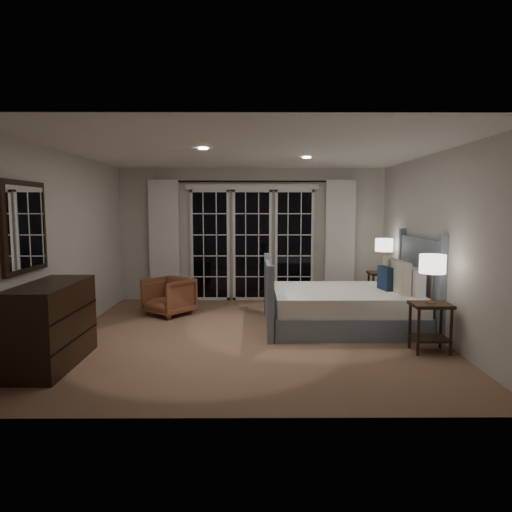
{
  "coord_description": "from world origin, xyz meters",
  "views": [
    {
      "loc": [
        0.02,
        -6.16,
        1.75
      ],
      "look_at": [
        0.06,
        0.53,
        1.05
      ],
      "focal_mm": 32.0,
      "sensor_mm": 36.0,
      "label": 1
    }
  ],
  "objects_px": {
    "bed": "(348,305)",
    "lamp_right": "(384,245)",
    "lamp_left": "(433,264)",
    "armchair": "(169,296)",
    "nightstand_right": "(383,285)",
    "dresser": "(51,324)",
    "nightstand_left": "(430,320)"
  },
  "relations": [
    {
      "from": "armchair",
      "to": "dresser",
      "type": "bearing_deg",
      "value": -71.68
    },
    {
      "from": "nightstand_right",
      "to": "lamp_right",
      "type": "distance_m",
      "value": 0.69
    },
    {
      "from": "bed",
      "to": "lamp_left",
      "type": "distance_m",
      "value": 1.58
    },
    {
      "from": "bed",
      "to": "nightstand_left",
      "type": "relative_size",
      "value": 3.76
    },
    {
      "from": "bed",
      "to": "nightstand_right",
      "type": "height_order",
      "value": "bed"
    },
    {
      "from": "lamp_right",
      "to": "armchair",
      "type": "height_order",
      "value": "lamp_right"
    },
    {
      "from": "nightstand_left",
      "to": "dresser",
      "type": "relative_size",
      "value": 0.46
    },
    {
      "from": "nightstand_right",
      "to": "lamp_left",
      "type": "xyz_separation_m",
      "value": [
        -0.09,
        -2.38,
        0.65
      ]
    },
    {
      "from": "armchair",
      "to": "nightstand_right",
      "type": "bearing_deg",
      "value": 44.27
    },
    {
      "from": "nightstand_left",
      "to": "lamp_left",
      "type": "relative_size",
      "value": 1.02
    },
    {
      "from": "nightstand_left",
      "to": "lamp_left",
      "type": "height_order",
      "value": "lamp_left"
    },
    {
      "from": "lamp_left",
      "to": "dresser",
      "type": "distance_m",
      "value": 4.48
    },
    {
      "from": "lamp_left",
      "to": "armchair",
      "type": "xyz_separation_m",
      "value": [
        -3.55,
        1.97,
        -0.77
      ]
    },
    {
      "from": "lamp_right",
      "to": "armchair",
      "type": "distance_m",
      "value": 3.75
    },
    {
      "from": "bed",
      "to": "armchair",
      "type": "xyz_separation_m",
      "value": [
        -2.78,
        0.8,
        -0.02
      ]
    },
    {
      "from": "bed",
      "to": "lamp_right",
      "type": "bearing_deg",
      "value": 54.59
    },
    {
      "from": "armchair",
      "to": "lamp_right",
      "type": "bearing_deg",
      "value": 44.27
    },
    {
      "from": "nightstand_right",
      "to": "armchair",
      "type": "xyz_separation_m",
      "value": [
        -3.64,
        -0.41,
        -0.12
      ]
    },
    {
      "from": "nightstand_right",
      "to": "dresser",
      "type": "xyz_separation_m",
      "value": [
        -4.5,
        -2.83,
        0.03
      ]
    },
    {
      "from": "nightstand_left",
      "to": "lamp_right",
      "type": "height_order",
      "value": "lamp_right"
    },
    {
      "from": "lamp_left",
      "to": "lamp_right",
      "type": "bearing_deg",
      "value": 87.73
    },
    {
      "from": "bed",
      "to": "lamp_right",
      "type": "relative_size",
      "value": 3.9
    },
    {
      "from": "nightstand_right",
      "to": "bed",
      "type": "bearing_deg",
      "value": -125.41
    },
    {
      "from": "lamp_right",
      "to": "nightstand_left",
      "type": "bearing_deg",
      "value": -92.27
    },
    {
      "from": "lamp_left",
      "to": "dresser",
      "type": "bearing_deg",
      "value": -174.15
    },
    {
      "from": "bed",
      "to": "armchair",
      "type": "relative_size",
      "value": 3.35
    },
    {
      "from": "nightstand_left",
      "to": "nightstand_right",
      "type": "relative_size",
      "value": 0.93
    },
    {
      "from": "armchair",
      "to": "dresser",
      "type": "relative_size",
      "value": 0.52
    },
    {
      "from": "nightstand_right",
      "to": "dresser",
      "type": "distance_m",
      "value": 5.32
    },
    {
      "from": "bed",
      "to": "lamp_left",
      "type": "relative_size",
      "value": 3.82
    },
    {
      "from": "lamp_left",
      "to": "dresser",
      "type": "relative_size",
      "value": 0.45
    },
    {
      "from": "nightstand_right",
      "to": "lamp_left",
      "type": "distance_m",
      "value": 2.46
    }
  ]
}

